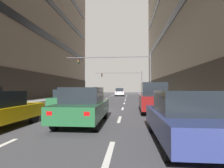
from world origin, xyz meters
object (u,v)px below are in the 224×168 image
at_px(taxi_driving_2, 92,92).
at_px(car_driving_5, 66,99).
at_px(taxi_driving_6, 96,93).
at_px(traffic_signal_0, 123,66).
at_px(car_parked_1, 153,98).
at_px(car_driving_0, 86,96).
at_px(traffic_signal_1, 126,78).
at_px(car_driving_3, 84,106).
at_px(car_parked_0, 184,118).
at_px(car_driving_1, 120,92).

height_order(taxi_driving_2, car_driving_5, taxi_driving_2).
distance_m(taxi_driving_6, traffic_signal_0, 6.81).
distance_m(taxi_driving_2, car_parked_1, 29.86).
height_order(car_driving_0, taxi_driving_2, taxi_driving_2).
distance_m(taxi_driving_2, traffic_signal_1, 8.86).
relative_size(taxi_driving_2, car_driving_3, 0.97).
bearing_deg(car_driving_5, car_parked_0, -52.50).
distance_m(car_driving_0, taxi_driving_6, 7.34).
bearing_deg(traffic_signal_1, car_driving_1, -106.86).
distance_m(traffic_signal_0, traffic_signal_1, 16.60).
bearing_deg(traffic_signal_0, car_driving_3, -94.11).
relative_size(car_driving_1, car_parked_0, 1.06).
relative_size(car_driving_3, car_parked_1, 1.07).
bearing_deg(traffic_signal_0, car_driving_1, 95.12).
bearing_deg(car_parked_1, taxi_driving_6, 113.75).
xyz_separation_m(car_driving_3, traffic_signal_1, (1.39, 34.09, 3.40)).
bearing_deg(car_parked_0, car_driving_0, 113.81).
bearing_deg(car_driving_0, car_driving_5, -90.62).
bearing_deg(traffic_signal_0, car_parked_0, -82.77).
bearing_deg(car_parked_0, car_driving_5, 127.50).
distance_m(car_driving_0, car_driving_3, 13.44).
height_order(car_driving_1, car_driving_3, car_driving_3).
height_order(taxi_driving_6, car_parked_1, car_parked_1).
bearing_deg(car_parked_1, car_driving_0, 127.90).
bearing_deg(taxi_driving_2, taxi_driving_6, -74.75).
bearing_deg(car_parked_1, car_parked_0, -90.00).
bearing_deg(car_driving_1, car_driving_5, -98.12).
xyz_separation_m(car_driving_1, taxi_driving_6, (-3.49, -9.57, 0.00)).
relative_size(car_parked_0, car_parked_1, 1.01).
xyz_separation_m(taxi_driving_6, traffic_signal_1, (4.73, 13.68, 3.41)).
bearing_deg(car_driving_5, traffic_signal_0, 67.98).
xyz_separation_m(car_driving_3, taxi_driving_6, (-3.34, 20.41, -0.01)).
relative_size(car_driving_0, car_driving_5, 0.98).
bearing_deg(car_driving_1, taxi_driving_2, 162.17).
bearing_deg(car_driving_0, car_driving_1, 79.01).
bearing_deg(traffic_signal_1, car_parked_0, -86.21).
height_order(car_driving_1, car_parked_0, car_driving_1).
relative_size(car_driving_0, taxi_driving_2, 0.93).
bearing_deg(taxi_driving_2, car_parked_1, -69.69).
xyz_separation_m(car_driving_1, traffic_signal_1, (1.25, 4.12, 3.41)).
bearing_deg(taxi_driving_6, car_driving_1, 69.98).
xyz_separation_m(car_driving_0, car_driving_1, (3.28, 16.91, 0.07)).
bearing_deg(car_driving_1, car_parked_1, -81.89).
bearing_deg(car_parked_1, traffic_signal_1, 94.65).
height_order(taxi_driving_6, traffic_signal_1, traffic_signal_1).
xyz_separation_m(car_parked_0, traffic_signal_0, (-2.57, 20.24, 4.13)).
relative_size(car_driving_0, traffic_signal_0, 0.33).
bearing_deg(car_driving_5, taxi_driving_2, 97.37).
xyz_separation_m(car_driving_1, car_driving_3, (-0.14, -29.98, 0.01)).
distance_m(taxi_driving_6, traffic_signal_1, 14.87).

